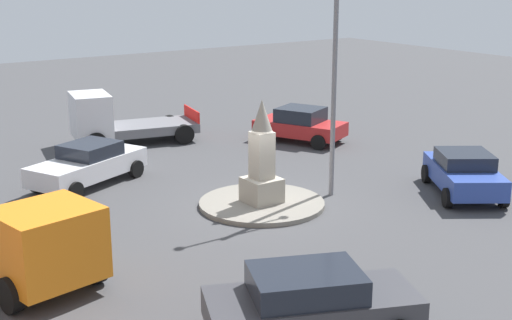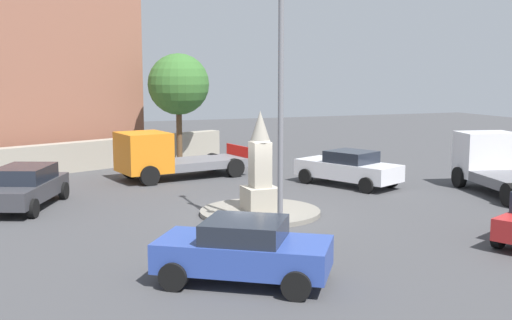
{
  "view_description": "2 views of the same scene",
  "coord_description": "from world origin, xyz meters",
  "px_view_note": "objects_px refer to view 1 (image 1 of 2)",
  "views": [
    {
      "loc": [
        12.48,
        17.58,
        7.42
      ],
      "look_at": [
        0.13,
        -0.13,
        1.52
      ],
      "focal_mm": 49.8,
      "sensor_mm": 36.0,
      "label": 1
    },
    {
      "loc": [
        -19.39,
        7.64,
        4.78
      ],
      "look_at": [
        -0.39,
        0.3,
        1.9
      ],
      "focal_mm": 44.75,
      "sensor_mm": 36.0,
      "label": 2
    }
  ],
  "objects_px": {
    "car_blue_approaching": "(464,172)",
    "monument": "(262,162)",
    "streetlamp": "(335,51)",
    "truck_white_near_island": "(115,121)",
    "car_white_parked_right": "(88,164)",
    "car_red_far_side": "(300,124)",
    "car_dark_grey_passing": "(310,301)",
    "truck_orange_parked_left": "(28,243)"
  },
  "relations": [
    {
      "from": "car_white_parked_right",
      "to": "car_dark_grey_passing",
      "type": "xyz_separation_m",
      "value": [
        0.32,
        12.68,
        0.01
      ]
    },
    {
      "from": "car_blue_approaching",
      "to": "truck_white_near_island",
      "type": "xyz_separation_m",
      "value": [
        6.71,
        -13.16,
        0.29
      ]
    },
    {
      "from": "streetlamp",
      "to": "car_red_far_side",
      "type": "height_order",
      "value": "streetlamp"
    },
    {
      "from": "streetlamp",
      "to": "car_white_parked_right",
      "type": "relative_size",
      "value": 1.69
    },
    {
      "from": "car_red_far_side",
      "to": "car_blue_approaching",
      "type": "height_order",
      "value": "car_red_far_side"
    },
    {
      "from": "car_dark_grey_passing",
      "to": "truck_white_near_island",
      "type": "distance_m",
      "value": 17.95
    },
    {
      "from": "car_red_far_side",
      "to": "car_dark_grey_passing",
      "type": "distance_m",
      "value": 16.95
    },
    {
      "from": "car_red_far_side",
      "to": "car_white_parked_right",
      "type": "relative_size",
      "value": 0.9
    },
    {
      "from": "streetlamp",
      "to": "car_white_parked_right",
      "type": "height_order",
      "value": "streetlamp"
    },
    {
      "from": "streetlamp",
      "to": "car_blue_approaching",
      "type": "distance_m",
      "value": 6.02
    },
    {
      "from": "truck_white_near_island",
      "to": "car_white_parked_right",
      "type": "bearing_deg",
      "value": 56.98
    },
    {
      "from": "monument",
      "to": "car_blue_approaching",
      "type": "height_order",
      "value": "monument"
    },
    {
      "from": "streetlamp",
      "to": "truck_orange_parked_left",
      "type": "bearing_deg",
      "value": 5.84
    },
    {
      "from": "monument",
      "to": "truck_orange_parked_left",
      "type": "relative_size",
      "value": 0.55
    },
    {
      "from": "monument",
      "to": "car_blue_approaching",
      "type": "distance_m",
      "value": 6.93
    },
    {
      "from": "monument",
      "to": "truck_orange_parked_left",
      "type": "bearing_deg",
      "value": 10.46
    },
    {
      "from": "streetlamp",
      "to": "truck_white_near_island",
      "type": "relative_size",
      "value": 1.43
    },
    {
      "from": "monument",
      "to": "truck_orange_parked_left",
      "type": "distance_m",
      "value": 8.03
    },
    {
      "from": "monument",
      "to": "car_dark_grey_passing",
      "type": "xyz_separation_m",
      "value": [
        3.96,
        7.3,
        -0.71
      ]
    },
    {
      "from": "monument",
      "to": "car_white_parked_right",
      "type": "distance_m",
      "value": 6.53
    },
    {
      "from": "car_red_far_side",
      "to": "car_dark_grey_passing",
      "type": "xyz_separation_m",
      "value": [
        10.35,
        13.42,
        -0.01
      ]
    },
    {
      "from": "truck_orange_parked_left",
      "to": "car_red_far_side",
      "type": "bearing_deg",
      "value": -152.05
    },
    {
      "from": "car_dark_grey_passing",
      "to": "truck_orange_parked_left",
      "type": "xyz_separation_m",
      "value": [
        3.93,
        -5.84,
        0.27
      ]
    },
    {
      "from": "car_white_parked_right",
      "to": "truck_white_near_island",
      "type": "height_order",
      "value": "truck_white_near_island"
    },
    {
      "from": "car_dark_grey_passing",
      "to": "car_blue_approaching",
      "type": "bearing_deg",
      "value": -156.54
    },
    {
      "from": "car_blue_approaching",
      "to": "car_white_parked_right",
      "type": "relative_size",
      "value": 0.89
    },
    {
      "from": "monument",
      "to": "car_red_far_side",
      "type": "height_order",
      "value": "monument"
    },
    {
      "from": "car_red_far_side",
      "to": "truck_white_near_island",
      "type": "bearing_deg",
      "value": -31.45
    },
    {
      "from": "streetlamp",
      "to": "car_dark_grey_passing",
      "type": "bearing_deg",
      "value": 46.59
    },
    {
      "from": "streetlamp",
      "to": "car_blue_approaching",
      "type": "xyz_separation_m",
      "value": [
        -3.68,
        2.48,
        -4.06
      ]
    },
    {
      "from": "car_white_parked_right",
      "to": "truck_orange_parked_left",
      "type": "relative_size",
      "value": 0.79
    },
    {
      "from": "streetlamp",
      "to": "truck_orange_parked_left",
      "type": "height_order",
      "value": "streetlamp"
    },
    {
      "from": "streetlamp",
      "to": "car_white_parked_right",
      "type": "xyz_separation_m",
      "value": [
        6.22,
        -5.76,
        -4.06
      ]
    },
    {
      "from": "car_blue_approaching",
      "to": "car_red_far_side",
      "type": "bearing_deg",
      "value": -90.77
    },
    {
      "from": "streetlamp",
      "to": "truck_white_near_island",
      "type": "bearing_deg",
      "value": -74.2
    },
    {
      "from": "car_red_far_side",
      "to": "car_dark_grey_passing",
      "type": "relative_size",
      "value": 0.9
    },
    {
      "from": "car_blue_approaching",
      "to": "monument",
      "type": "bearing_deg",
      "value": -24.56
    },
    {
      "from": "car_white_parked_right",
      "to": "truck_white_near_island",
      "type": "distance_m",
      "value": 5.87
    },
    {
      "from": "truck_white_near_island",
      "to": "car_red_far_side",
      "type": "bearing_deg",
      "value": 148.55
    },
    {
      "from": "truck_orange_parked_left",
      "to": "truck_white_near_island",
      "type": "bearing_deg",
      "value": -122.38
    },
    {
      "from": "streetlamp",
      "to": "car_blue_approaching",
      "type": "height_order",
      "value": "streetlamp"
    },
    {
      "from": "streetlamp",
      "to": "truck_white_near_island",
      "type": "xyz_separation_m",
      "value": [
        3.02,
        -10.68,
        -3.77
      ]
    }
  ]
}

